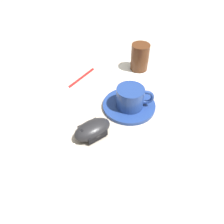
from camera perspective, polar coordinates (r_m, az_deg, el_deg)
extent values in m
plane|color=#B2A899|center=(0.70, 1.67, 4.86)|extent=(3.00, 3.00, 0.00)
cylinder|color=navy|center=(0.65, 4.45, 1.74)|extent=(0.16, 0.16, 0.01)
cylinder|color=navy|center=(0.62, 4.74, 3.81)|extent=(0.08, 0.08, 0.06)
torus|color=navy|center=(0.63, 8.86, 3.83)|extent=(0.05, 0.03, 0.05)
ellipsoid|color=black|center=(0.57, -5.13, -4.55)|extent=(0.12, 0.09, 0.04)
cylinder|color=black|center=(0.55, -7.68, -5.07)|extent=(0.01, 0.01, 0.01)
cube|color=black|center=(0.56, -3.62, -6.59)|extent=(0.05, 0.02, 0.02)
cube|color=black|center=(0.59, -6.50, -3.24)|extent=(0.05, 0.02, 0.02)
cylinder|color=white|center=(0.57, -12.05, -8.67)|extent=(0.05, 0.01, 0.00)
cylinder|color=white|center=(0.57, -16.58, -9.18)|extent=(0.05, 0.01, 0.00)
cylinder|color=white|center=(0.59, -20.59, -8.40)|extent=(0.04, 0.03, 0.00)
cylinder|color=white|center=(0.62, -23.41, -6.51)|extent=(0.03, 0.04, 0.00)
cylinder|color=white|center=(0.65, -25.90, -4.70)|extent=(0.04, 0.03, 0.00)
sphere|color=white|center=(0.57, -9.78, -8.14)|extent=(0.00, 0.00, 0.00)
sphere|color=white|center=(0.57, -14.33, -9.19)|extent=(0.00, 0.00, 0.00)
sphere|color=white|center=(0.58, -18.80, -9.15)|extent=(0.00, 0.00, 0.00)
sphere|color=white|center=(0.60, -22.30, -7.67)|extent=(0.00, 0.00, 0.00)
sphere|color=white|center=(0.63, -24.47, -5.40)|extent=(0.00, 0.00, 0.00)
sphere|color=white|center=(0.66, -27.27, -4.03)|extent=(0.00, 0.00, 0.00)
cube|color=silver|center=(0.81, 6.58, 10.76)|extent=(0.19, 0.19, 0.00)
cylinder|color=#4C2814|center=(0.79, 7.29, 14.05)|extent=(0.06, 0.06, 0.09)
cube|color=white|center=(0.65, 18.71, -2.05)|extent=(0.15, 0.15, 0.00)
cylinder|color=#B21919|center=(0.77, -8.02, 9.05)|extent=(0.11, 0.09, 0.01)
cone|color=silver|center=(0.73, -11.66, 6.25)|extent=(0.01, 0.01, 0.01)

